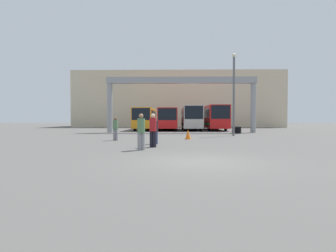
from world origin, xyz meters
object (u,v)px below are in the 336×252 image
Objects in this scene: pedestrian_mid_right at (155,130)px; pedestrian_mid_left at (153,129)px; lamp_post at (234,91)px; bus_slot_1 at (168,118)px; bus_slot_3 at (214,116)px; bus_slot_2 at (191,117)px; tire_stack at (237,130)px; traffic_cone at (188,134)px; bus_slot_0 at (145,118)px; pedestrian_far_center at (141,131)px; pedestrian_near_center at (115,128)px.

pedestrian_mid_right is 0.90× the size of pedestrian_mid_left.
pedestrian_mid_left is at bearing -123.71° from lamp_post.
bus_slot_3 is (6.51, 0.39, 0.20)m from bus_slot_1.
lamp_post is (6.66, 9.98, 3.16)m from pedestrian_mid_left.
bus_slot_2 reaches higher than tire_stack.
traffic_cone is (2.23, 5.70, -0.61)m from pedestrian_mid_left.
pedestrian_mid_left is 1.76× the size of tire_stack.
bus_slot_1 is 21.08m from pedestrian_mid_right.
bus_slot_0 reaches higher than bus_slot_1.
bus_slot_3 is 6.05× the size of pedestrian_far_center.
bus_slot_1 is 24.27m from pedestrian_far_center.
tire_stack is at bearing -137.02° from pedestrian_near_center.
bus_slot_1 is at bearing -110.72° from pedestrian_far_center.
bus_slot_1 is 1.34× the size of lamp_post.
lamp_post reaches higher than bus_slot_3.
pedestrian_near_center reaches higher than traffic_cone.
pedestrian_mid_left is 6.15m from traffic_cone.
pedestrian_near_center is 15.02m from tire_stack.
bus_slot_2 is 24.81m from pedestrian_far_center.
traffic_cone is 0.10× the size of lamp_post.
pedestrian_mid_right is 1.58× the size of tire_stack.
traffic_cone is 7.23m from lamp_post.
bus_slot_2 is at bearing 2.27° from bus_slot_0.
bus_slot_1 is 6.17× the size of pedestrian_mid_right.
bus_slot_1 is at bearing 0.80° from bus_slot_0.
bus_slot_2 is at bearing -109.04° from pedestrian_near_center.
bus_slot_1 reaches higher than pedestrian_mid_left.
lamp_post is at bearing -106.76° from tire_stack.
bus_slot_0 is 24.32m from pedestrian_far_center.
pedestrian_mid_left is at bearing -90.93° from bus_slot_1.
pedestrian_far_center is at bearing -84.33° from bus_slot_0.
lamp_post is at bearing 44.03° from traffic_cone.
lamp_post is (-0.22, -13.31, 2.22)m from bus_slot_3.
bus_slot_2 is 5.86× the size of pedestrian_far_center.
pedestrian_mid_right is at bearing -122.28° from tire_stack.
pedestrian_mid_right is (0.48, 3.18, -0.09)m from pedestrian_far_center.
traffic_cone is at bearing -83.84° from bus_slot_1.
bus_slot_1 is at bearing -176.26° from bus_slot_2.
lamp_post is at bearing -90.95° from bus_slot_3.
pedestrian_mid_left reaches higher than pedestrian_mid_right.
pedestrian_mid_left is (-3.63, -23.12, -0.91)m from bus_slot_2.
pedestrian_near_center is at bearing -167.17° from traffic_cone.
pedestrian_near_center is at bearing -150.55° from lamp_post.
bus_slot_3 is at bearing 89.05° from lamp_post.
traffic_cone is (5.28, 1.20, -0.52)m from pedestrian_near_center.
traffic_cone is at bearing -123.21° from tire_stack.
bus_slot_1 is 22.92m from pedestrian_mid_left.
bus_slot_0 is at bearing -179.20° from bus_slot_1.
pedestrian_mid_left is at bearing -106.46° from bus_slot_3.
bus_slot_0 is 13.75× the size of traffic_cone.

